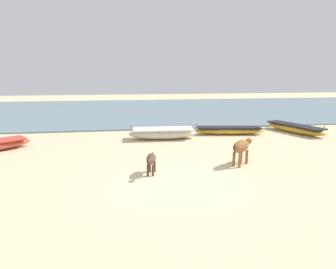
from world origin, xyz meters
The scene contains 7 objects.
ground centered at (0.00, 0.00, 0.00)m, with size 80.00×80.00×0.00m, color beige.
sea_water centered at (0.00, 18.63, 0.04)m, with size 60.00×20.00×0.08m, color slate.
fishing_boat_1 centered at (4.24, 6.75, 0.23)m, with size 4.09×1.43×0.62m.
fishing_boat_2 centered at (0.39, 6.12, 0.31)m, with size 3.62×1.32×0.77m.
fishing_boat_3 centered at (8.20, 6.63, 0.26)m, with size 2.19×4.00×0.67m.
cow_adult_brown centered at (2.72, 1.35, 0.68)m, with size 1.24×1.17×0.95m.
calf_near_dark centered at (-0.73, 0.79, 0.51)m, with size 0.48×1.07×0.70m.
Camera 1 is at (-1.55, -8.51, 3.35)m, focal length 30.75 mm.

